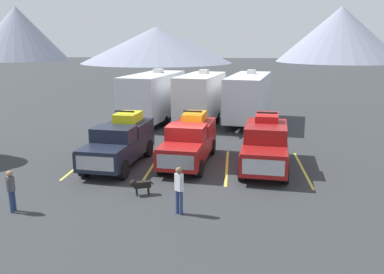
% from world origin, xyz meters
% --- Properties ---
extents(ground_plane, '(240.00, 240.00, 0.00)m').
position_xyz_m(ground_plane, '(0.00, 0.00, 0.00)').
color(ground_plane, '#2D3033').
extents(pickup_truck_a, '(2.56, 5.54, 2.56)m').
position_xyz_m(pickup_truck_a, '(-3.43, 0.25, 1.16)').
color(pickup_truck_a, black).
rests_on(pickup_truck_a, ground).
extents(pickup_truck_b, '(2.50, 5.72, 2.49)m').
position_xyz_m(pickup_truck_b, '(-0.08, 0.95, 1.13)').
color(pickup_truck_b, maroon).
rests_on(pickup_truck_b, ground).
extents(pickup_truck_c, '(2.59, 5.73, 2.57)m').
position_xyz_m(pickup_truck_c, '(3.63, 0.51, 1.17)').
color(pickup_truck_c, maroon).
rests_on(pickup_truck_c, ground).
extents(lot_stripe_a, '(0.12, 5.50, 0.01)m').
position_xyz_m(lot_stripe_a, '(-5.43, 0.38, 0.00)').
color(lot_stripe_a, gold).
rests_on(lot_stripe_a, ground).
extents(lot_stripe_b, '(0.12, 5.50, 0.01)m').
position_xyz_m(lot_stripe_b, '(-1.81, 0.38, 0.00)').
color(lot_stripe_b, gold).
rests_on(lot_stripe_b, ground).
extents(lot_stripe_c, '(0.12, 5.50, 0.01)m').
position_xyz_m(lot_stripe_c, '(1.81, 0.38, 0.00)').
color(lot_stripe_c, gold).
rests_on(lot_stripe_c, ground).
extents(lot_stripe_d, '(0.12, 5.50, 0.01)m').
position_xyz_m(lot_stripe_d, '(5.43, 0.38, 0.00)').
color(lot_stripe_d, gold).
rests_on(lot_stripe_d, ground).
extents(camper_trailer_a, '(3.82, 8.59, 3.91)m').
position_xyz_m(camper_trailer_a, '(-3.77, 10.35, 2.06)').
color(camper_trailer_a, silver).
rests_on(camper_trailer_a, ground).
extents(camper_trailer_b, '(3.44, 7.48, 3.89)m').
position_xyz_m(camper_trailer_b, '(-0.32, 10.26, 2.05)').
color(camper_trailer_b, white).
rests_on(camper_trailer_b, ground).
extents(camper_trailer_c, '(3.73, 8.84, 3.83)m').
position_xyz_m(camper_trailer_c, '(3.13, 11.06, 2.02)').
color(camper_trailer_c, silver).
rests_on(camper_trailer_c, ground).
extents(person_a, '(0.21, 0.34, 1.54)m').
position_xyz_m(person_a, '(-5.72, -5.68, 0.89)').
color(person_a, navy).
rests_on(person_a, ground).
extents(person_b, '(0.34, 0.31, 1.74)m').
position_xyz_m(person_b, '(0.24, -5.25, 1.00)').
color(person_b, navy).
rests_on(person_b, ground).
extents(dog, '(0.90, 0.52, 0.67)m').
position_xyz_m(dog, '(-1.56, -3.65, 0.44)').
color(dog, black).
rests_on(dog, ground).
extents(mountain_ridge, '(147.43, 46.62, 15.65)m').
position_xyz_m(mountain_ridge, '(4.28, 95.61, 6.74)').
color(mountain_ridge, gray).
rests_on(mountain_ridge, ground).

